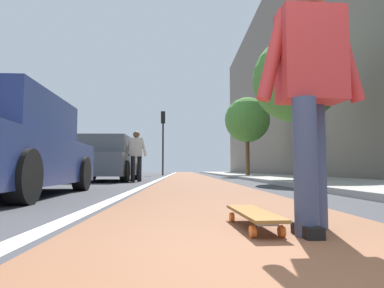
% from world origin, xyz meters
% --- Properties ---
extents(ground_plane, '(80.00, 80.00, 0.00)m').
position_xyz_m(ground_plane, '(10.00, 0.00, 0.00)').
color(ground_plane, '#38383D').
extents(bike_lane_paint, '(56.00, 2.20, 0.00)m').
position_xyz_m(bike_lane_paint, '(24.00, 0.00, 0.00)').
color(bike_lane_paint, brown).
rests_on(bike_lane_paint, ground).
extents(lane_stripe_white, '(52.00, 0.16, 0.01)m').
position_xyz_m(lane_stripe_white, '(20.00, 1.25, 0.00)').
color(lane_stripe_white, silver).
rests_on(lane_stripe_white, ground).
extents(sidewalk_curb, '(52.00, 3.20, 0.10)m').
position_xyz_m(sidewalk_curb, '(18.00, -3.61, 0.05)').
color(sidewalk_curb, '#9E9B93').
rests_on(sidewalk_curb, ground).
extents(building_facade, '(40.00, 1.20, 13.36)m').
position_xyz_m(building_facade, '(22.00, -6.30, 6.68)').
color(building_facade, slate).
rests_on(building_facade, ground).
extents(skateboard, '(0.85, 0.25, 0.11)m').
position_xyz_m(skateboard, '(1.35, -0.11, 0.09)').
color(skateboard, orange).
rests_on(skateboard, ground).
extents(skater_person, '(0.47, 0.72, 1.64)m').
position_xyz_m(skater_person, '(1.20, -0.46, 0.94)').
color(skater_person, '#384260').
rests_on(skater_person, ground).
extents(parked_car_near, '(4.23, 1.99, 1.47)m').
position_xyz_m(parked_car_near, '(4.13, 2.99, 0.70)').
color(parked_car_near, navy).
rests_on(parked_car_near, ground).
extents(parked_car_mid, '(4.26, 1.95, 1.49)m').
position_xyz_m(parked_car_mid, '(10.89, 2.95, 0.72)').
color(parked_car_mid, '#4C5156').
rests_on(parked_car_mid, ground).
extents(traffic_light, '(0.33, 0.28, 4.28)m').
position_xyz_m(traffic_light, '(21.88, 1.65, 2.96)').
color(traffic_light, '#2D2D2D').
rests_on(traffic_light, ground).
extents(street_tree_mid, '(2.71, 2.71, 4.57)m').
position_xyz_m(street_tree_mid, '(9.54, -3.21, 3.20)').
color(street_tree_mid, brown).
rests_on(street_tree_mid, ground).
extents(street_tree_far, '(2.47, 2.47, 4.35)m').
position_xyz_m(street_tree_far, '(17.64, -3.21, 3.10)').
color(street_tree_far, brown).
rests_on(street_tree_far, ground).
extents(pedestrian_distant, '(0.46, 0.71, 1.63)m').
position_xyz_m(pedestrian_distant, '(10.16, 1.85, 0.93)').
color(pedestrian_distant, black).
rests_on(pedestrian_distant, ground).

